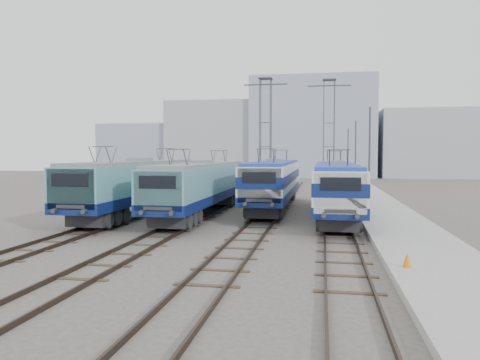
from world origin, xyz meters
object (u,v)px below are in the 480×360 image
object	(u,v)px
catenary_tower_east	(329,131)
mast_front	(369,167)
locomotive_center_left	(202,184)
mast_rear	(348,161)
locomotive_far_right	(336,184)
safety_cone	(407,260)
locomotive_far_left	(139,182)
mast_mid	(355,163)
catenary_tower_west	(265,131)
locomotive_center_right	(274,179)

from	to	relation	value
catenary_tower_east	mast_front	bearing A→B (deg)	-84.55
locomotive_center_left	catenary_tower_east	size ratio (longest dim) A/B	1.48
mast_rear	locomotive_far_right	bearing A→B (deg)	-95.04
safety_cone	catenary_tower_east	bearing A→B (deg)	93.98
locomotive_far_left	locomotive_center_left	bearing A→B (deg)	1.53
locomotive_center_left	safety_cone	bearing A→B (deg)	-51.71
locomotive_far_right	safety_cone	bearing A→B (deg)	-81.85
locomotive_far_left	mast_rear	bearing A→B (deg)	54.60
safety_cone	mast_front	bearing A→B (deg)	91.17
locomotive_center_left	mast_front	size ratio (longest dim) A/B	2.53
mast_mid	mast_rear	world-z (taller)	same
catenary_tower_west	locomotive_center_left	bearing A→B (deg)	-97.33
locomotive_far_right	mast_rear	size ratio (longest dim) A/B	2.51
locomotive_far_right	safety_cone	distance (m)	14.81
catenary_tower_west	mast_front	bearing A→B (deg)	-66.73
locomotive_center_right	safety_cone	distance (m)	20.10
locomotive_center_left	catenary_tower_east	distance (m)	21.81
locomotive_center_left	catenary_tower_east	world-z (taller)	catenary_tower_east
locomotive_far_right	mast_front	xyz separation A→B (m)	(1.85, -3.04, 1.25)
locomotive_center_left	mast_rear	distance (m)	24.10
catenary_tower_east	mast_front	xyz separation A→B (m)	(2.10, -22.00, -3.14)
mast_front	safety_cone	distance (m)	11.89
mast_mid	mast_rear	size ratio (longest dim) A/B	1.00
catenary_tower_east	mast_front	world-z (taller)	catenary_tower_east
catenary_tower_west	catenary_tower_east	size ratio (longest dim) A/B	1.00
locomotive_center_left	locomotive_far_right	xyz separation A→B (m)	(9.00, 0.52, 0.04)
locomotive_far_right	catenary_tower_west	distance (m)	18.77
catenary_tower_west	mast_mid	world-z (taller)	catenary_tower_west
catenary_tower_east	mast_mid	bearing A→B (deg)	-78.14
catenary_tower_east	safety_cone	world-z (taller)	catenary_tower_east
locomotive_far_left	catenary_tower_east	size ratio (longest dim) A/B	1.53
locomotive_far_left	locomotive_center_left	size ratio (longest dim) A/B	1.04
locomotive_center_left	catenary_tower_west	world-z (taller)	catenary_tower_west
locomotive_far_left	mast_rear	world-z (taller)	mast_rear
mast_mid	mast_rear	xyz separation A→B (m)	(0.00, 12.00, 0.00)
locomotive_center_right	mast_rear	distance (m)	17.82
mast_rear	safety_cone	world-z (taller)	mast_rear
locomotive_far_left	locomotive_far_right	world-z (taller)	locomotive_far_left
locomotive_center_right	catenary_tower_west	size ratio (longest dim) A/B	1.50
locomotive_center_right	catenary_tower_west	world-z (taller)	catenary_tower_west
mast_front	locomotive_center_right	bearing A→B (deg)	130.68
locomotive_far_left	mast_mid	world-z (taller)	mast_mid
catenary_tower_west	locomotive_far_left	bearing A→B (deg)	-110.98
locomotive_center_left	mast_front	distance (m)	11.21
locomotive_center_right	catenary_tower_east	bearing A→B (deg)	73.78
mast_front	locomotive_center_left	bearing A→B (deg)	166.92
mast_rear	safety_cone	distance (m)	35.64
locomotive_far_left	mast_front	distance (m)	15.58
locomotive_far_left	locomotive_far_right	bearing A→B (deg)	2.72
locomotive_center_left	safety_cone	world-z (taller)	locomotive_center_left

